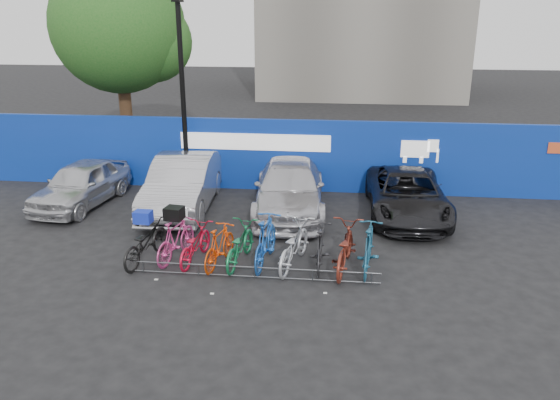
# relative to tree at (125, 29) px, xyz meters

# --- Properties ---
(ground) EXTENTS (100.00, 100.00, 0.00)m
(ground) POSITION_rel_tree_xyz_m (6.77, -10.06, -5.07)
(ground) COLOR black
(ground) RESTS_ON ground
(hoarding) EXTENTS (22.00, 0.18, 2.40)m
(hoarding) POSITION_rel_tree_xyz_m (6.78, -4.06, -3.86)
(hoarding) COLOR navy
(hoarding) RESTS_ON ground
(tree) EXTENTS (5.40, 5.20, 7.80)m
(tree) POSITION_rel_tree_xyz_m (0.00, 0.00, 0.00)
(tree) COLOR #382314
(tree) RESTS_ON ground
(lamppost) EXTENTS (0.25, 0.50, 6.11)m
(lamppost) POSITION_rel_tree_xyz_m (3.57, -4.66, -1.80)
(lamppost) COLOR black
(lamppost) RESTS_ON ground
(bike_rack) EXTENTS (5.60, 0.03, 0.30)m
(bike_rack) POSITION_rel_tree_xyz_m (6.77, -10.66, -4.91)
(bike_rack) COLOR #595B60
(bike_rack) RESTS_ON ground
(car_0) EXTENTS (2.10, 4.17, 1.36)m
(car_0) POSITION_rel_tree_xyz_m (0.66, -6.30, -4.39)
(car_0) COLOR silver
(car_0) RESTS_ON ground
(car_1) EXTENTS (1.99, 4.96, 1.60)m
(car_1) POSITION_rel_tree_xyz_m (3.90, -6.30, -4.27)
(car_1) COLOR #A8A7AD
(car_1) RESTS_ON ground
(car_2) EXTENTS (2.38, 5.13, 1.45)m
(car_2) POSITION_rel_tree_xyz_m (7.12, -6.11, -4.34)
(car_2) COLOR silver
(car_2) RESTS_ON ground
(car_3) EXTENTS (2.25, 4.75, 1.31)m
(car_3) POSITION_rel_tree_xyz_m (10.57, -6.15, -4.41)
(car_3) COLOR black
(car_3) RESTS_ON ground
(bike_0) EXTENTS (1.03, 2.00, 1.00)m
(bike_0) POSITION_rel_tree_xyz_m (4.04, -10.04, -4.57)
(bike_0) COLOR black
(bike_0) RESTS_ON ground
(bike_1) EXTENTS (0.89, 1.80, 1.04)m
(bike_1) POSITION_rel_tree_xyz_m (4.73, -9.85, -4.55)
(bike_1) COLOR #CA3C83
(bike_1) RESTS_ON ground
(bike_2) EXTENTS (0.85, 1.78, 0.90)m
(bike_2) POSITION_rel_tree_xyz_m (5.21, -9.91, -4.62)
(bike_2) COLOR red
(bike_2) RESTS_ON ground
(bike_3) EXTENTS (0.80, 1.71, 0.99)m
(bike_3) POSITION_rel_tree_xyz_m (5.85, -10.06, -4.57)
(bike_3) COLOR #EE4509
(bike_3) RESTS_ON ground
(bike_4) EXTENTS (0.90, 1.92, 0.97)m
(bike_4) POSITION_rel_tree_xyz_m (6.29, -9.91, -4.58)
(bike_4) COLOR #157441
(bike_4) RESTS_ON ground
(bike_5) EXTENTS (0.76, 2.04, 1.20)m
(bike_5) POSITION_rel_tree_xyz_m (6.91, -9.87, -4.47)
(bike_5) COLOR blue
(bike_5) RESTS_ON ground
(bike_6) EXTENTS (1.14, 2.13, 1.06)m
(bike_6) POSITION_rel_tree_xyz_m (7.58, -9.90, -4.54)
(bike_6) COLOR #B2B4BA
(bike_6) RESTS_ON ground
(bike_7) EXTENTS (0.50, 1.74, 1.05)m
(bike_7) POSITION_rel_tree_xyz_m (8.20, -9.90, -4.55)
(bike_7) COLOR #272629
(bike_7) RESTS_ON ground
(bike_8) EXTENTS (1.01, 2.14, 1.08)m
(bike_8) POSITION_rel_tree_xyz_m (8.76, -9.95, -4.53)
(bike_8) COLOR maroon
(bike_8) RESTS_ON ground
(bike_9) EXTENTS (0.76, 1.94, 1.14)m
(bike_9) POSITION_rel_tree_xyz_m (9.31, -9.94, -4.50)
(bike_9) COLOR #1C5675
(bike_9) RESTS_ON ground
(cargo_crate) EXTENTS (0.42, 0.33, 0.29)m
(cargo_crate) POSITION_rel_tree_xyz_m (4.04, -10.04, -3.93)
(cargo_crate) COLOR #152AAF
(cargo_crate) RESTS_ON bike_0
(cargo_topcase) EXTENTS (0.47, 0.43, 0.30)m
(cargo_topcase) POSITION_rel_tree_xyz_m (4.73, -9.85, -3.88)
(cargo_topcase) COLOR black
(cargo_topcase) RESTS_ON bike_1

